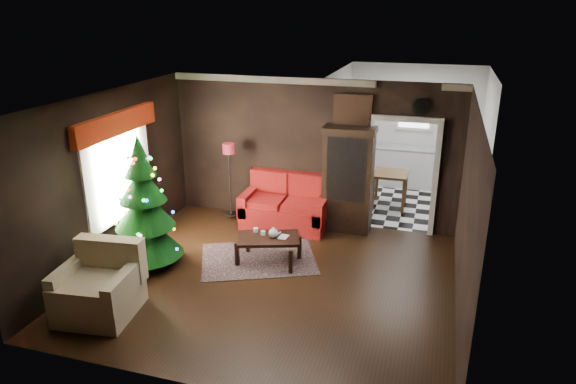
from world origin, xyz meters
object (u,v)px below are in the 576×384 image
(loveseat, at_px, (285,202))
(floor_lamp, at_px, (230,180))
(coffee_table, at_px, (269,249))
(kitchen_table, at_px, (390,190))
(christmas_tree, at_px, (144,206))
(teapot, at_px, (273,233))
(armchair, at_px, (97,284))
(curio_cabinet, at_px, (348,182))
(wall_clock, at_px, (422,107))

(loveseat, bearing_deg, floor_lamp, 178.88)
(coffee_table, relative_size, kitchen_table, 1.33)
(christmas_tree, distance_m, teapot, 2.11)
(armchair, bearing_deg, teapot, 42.22)
(loveseat, height_order, curio_cabinet, curio_cabinet)
(coffee_table, distance_m, teapot, 0.32)
(curio_cabinet, bearing_deg, loveseat, -169.17)
(loveseat, bearing_deg, coffee_table, -83.50)
(christmas_tree, bearing_deg, armchair, -85.69)
(wall_clock, bearing_deg, floor_lamp, -173.81)
(curio_cabinet, xyz_separation_m, teapot, (-0.90, -1.72, -0.40))
(curio_cabinet, xyz_separation_m, armchair, (-2.73, -3.83, -0.49))
(coffee_table, relative_size, wall_clock, 3.12)
(curio_cabinet, height_order, wall_clock, wall_clock)
(floor_lamp, bearing_deg, curio_cabinet, 4.95)
(teapot, height_order, wall_clock, wall_clock)
(loveseat, xyz_separation_m, coffee_table, (0.17, -1.50, -0.26))
(loveseat, height_order, armchair, loveseat)
(armchair, distance_m, wall_clock, 5.93)
(floor_lamp, xyz_separation_m, coffee_table, (1.31, -1.52, -0.59))
(christmas_tree, distance_m, kitchen_table, 5.20)
(teapot, bearing_deg, coffee_table, 179.33)
(curio_cabinet, distance_m, christmas_tree, 3.70)
(armchair, xyz_separation_m, teapot, (1.83, 2.11, 0.09))
(christmas_tree, relative_size, wall_clock, 6.75)
(armchair, bearing_deg, curio_cabinet, 47.74)
(loveseat, distance_m, coffee_table, 1.53)
(loveseat, relative_size, curio_cabinet, 0.89)
(floor_lamp, bearing_deg, teapot, -47.63)
(christmas_tree, bearing_deg, coffee_table, 19.15)
(curio_cabinet, bearing_deg, armchair, -125.47)
(loveseat, xyz_separation_m, teapot, (0.25, -1.50, 0.05))
(kitchen_table, bearing_deg, floor_lamp, -150.98)
(curio_cabinet, xyz_separation_m, kitchen_table, (0.65, 1.43, -0.57))
(floor_lamp, height_order, teapot, floor_lamp)
(floor_lamp, relative_size, armchair, 1.41)
(armchair, relative_size, teapot, 5.74)
(kitchen_table, bearing_deg, wall_clock, -66.25)
(curio_cabinet, distance_m, armchair, 4.73)
(teapot, bearing_deg, kitchen_table, 63.86)
(curio_cabinet, xyz_separation_m, wall_clock, (1.20, 0.18, 1.43))
(christmas_tree, relative_size, armchair, 2.07)
(armchair, bearing_deg, floor_lamp, 76.24)
(armchair, xyz_separation_m, wall_clock, (3.93, 4.01, 1.92))
(curio_cabinet, bearing_deg, wall_clock, 8.53)
(floor_lamp, bearing_deg, armchair, -96.96)
(coffee_table, bearing_deg, kitchen_table, 62.64)
(coffee_table, bearing_deg, loveseat, 96.50)
(loveseat, height_order, kitchen_table, loveseat)
(wall_clock, height_order, kitchen_table, wall_clock)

